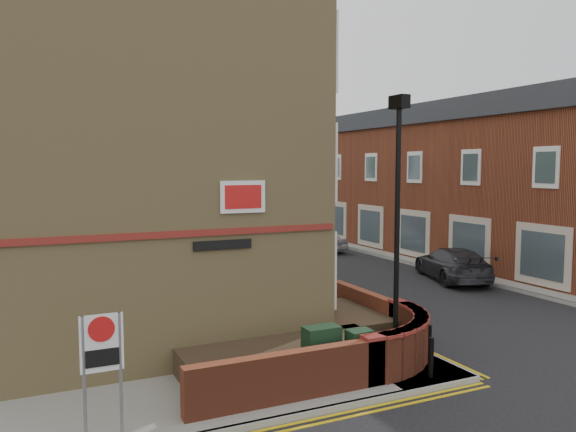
# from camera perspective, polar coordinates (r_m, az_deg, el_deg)

# --- Properties ---
(ground) EXTENTS (120.00, 120.00, 0.00)m
(ground) POSITION_cam_1_polar(r_m,az_deg,el_deg) (12.11, 7.81, -18.47)
(ground) COLOR black
(ground) RESTS_ON ground
(pavement_corner) EXTENTS (13.00, 3.00, 0.12)m
(pavement_corner) POSITION_cam_1_polar(r_m,az_deg,el_deg) (12.08, -11.29, -18.27)
(pavement_corner) COLOR gray
(pavement_corner) RESTS_ON ground
(pavement_main) EXTENTS (2.00, 32.00, 0.12)m
(pavement_main) POSITION_cam_1_polar(r_m,az_deg,el_deg) (26.98, -7.29, -5.19)
(pavement_main) COLOR gray
(pavement_main) RESTS_ON ground
(pavement_far) EXTENTS (4.00, 40.00, 0.12)m
(pavement_far) POSITION_cam_1_polar(r_m,az_deg,el_deg) (29.73, 15.31, -4.38)
(pavement_far) COLOR gray
(pavement_far) RESTS_ON ground
(kerb_main_near) EXTENTS (0.15, 32.00, 0.12)m
(kerb_main_near) POSITION_cam_1_polar(r_m,az_deg,el_deg) (27.29, -5.28, -5.05)
(kerb_main_near) COLOR gray
(kerb_main_near) RESTS_ON ground
(kerb_main_far) EXTENTS (0.15, 40.00, 0.12)m
(kerb_main_far) POSITION_cam_1_polar(r_m,az_deg,el_deg) (28.48, 12.23, -4.72)
(kerb_main_far) COLOR gray
(kerb_main_far) RESTS_ON ground
(yellow_lines_main) EXTENTS (0.28, 32.00, 0.01)m
(yellow_lines_main) POSITION_cam_1_polar(r_m,az_deg,el_deg) (27.39, -4.79, -5.12)
(yellow_lines_main) COLOR gold
(yellow_lines_main) RESTS_ON ground
(corner_building) EXTENTS (8.95, 10.40, 13.60)m
(corner_building) POSITION_cam_1_polar(r_m,az_deg,el_deg) (17.66, -14.65, 9.43)
(corner_building) COLOR tan
(corner_building) RESTS_ON ground
(garden_wall) EXTENTS (6.80, 6.00, 1.20)m
(garden_wall) POSITION_cam_1_polar(r_m,az_deg,el_deg) (14.12, 2.11, -14.93)
(garden_wall) COLOR brown
(garden_wall) RESTS_ON ground
(lamppost) EXTENTS (0.25, 0.50, 6.30)m
(lamppost) POSITION_cam_1_polar(r_m,az_deg,el_deg) (13.09, 11.02, -1.53)
(lamppost) COLOR black
(lamppost) RESTS_ON pavement_corner
(utility_cabinet_large) EXTENTS (0.80, 0.45, 1.20)m
(utility_cabinet_large) POSITION_cam_1_polar(r_m,az_deg,el_deg) (12.75, 3.42, -13.74)
(utility_cabinet_large) COLOR black
(utility_cabinet_large) RESTS_ON pavement_corner
(utility_cabinet_small) EXTENTS (0.55, 0.40, 1.10)m
(utility_cabinet_small) POSITION_cam_1_polar(r_m,az_deg,el_deg) (12.90, 7.29, -13.77)
(utility_cabinet_small) COLOR black
(utility_cabinet_small) RESTS_ON pavement_corner
(bollard_near) EXTENTS (0.11, 0.11, 0.90)m
(bollard_near) POSITION_cam_1_polar(r_m,az_deg,el_deg) (13.31, 14.34, -13.74)
(bollard_near) COLOR black
(bollard_near) RESTS_ON pavement_corner
(bollard_far) EXTENTS (0.11, 0.11, 0.90)m
(bollard_far) POSITION_cam_1_polar(r_m,az_deg,el_deg) (14.26, 14.16, -12.46)
(bollard_far) COLOR black
(bollard_far) RESTS_ON pavement_corner
(zone_sign) EXTENTS (0.72, 0.07, 2.20)m
(zone_sign) POSITION_cam_1_polar(r_m,az_deg,el_deg) (10.35, -18.38, -13.08)
(zone_sign) COLOR slate
(zone_sign) RESTS_ON pavement_corner
(far_terrace) EXTENTS (5.40, 30.40, 8.00)m
(far_terrace) POSITION_cam_1_polar(r_m,az_deg,el_deg) (33.40, 12.99, 3.55)
(far_terrace) COLOR brown
(far_terrace) RESTS_ON ground
(far_terrace_cream) EXTENTS (5.40, 12.40, 8.00)m
(far_terrace_cream) POSITION_cam_1_polar(r_m,az_deg,el_deg) (51.59, -1.57, 4.15)
(far_terrace_cream) COLOR #BFB19E
(far_terrace_cream) RESTS_ON ground
(tree_near) EXTENTS (3.64, 3.65, 6.70)m
(tree_near) POSITION_cam_1_polar(r_m,az_deg,el_deg) (24.70, -6.01, 4.72)
(tree_near) COLOR #382B1E
(tree_near) RESTS_ON pavement_main
(tree_mid) EXTENTS (4.03, 4.03, 7.42)m
(tree_mid) POSITION_cam_1_polar(r_m,az_deg,el_deg) (32.37, -10.68, 5.60)
(tree_mid) COLOR #382B1E
(tree_mid) RESTS_ON pavement_main
(tree_far) EXTENTS (3.81, 3.81, 7.00)m
(tree_far) POSITION_cam_1_polar(r_m,az_deg,el_deg) (40.17, -13.53, 5.01)
(tree_far) COLOR #382B1E
(tree_far) RESTS_ON pavement_main
(traffic_light_assembly) EXTENTS (0.20, 0.16, 4.20)m
(traffic_light_assembly) POSITION_cam_1_polar(r_m,az_deg,el_deg) (35.39, -11.18, 1.62)
(traffic_light_assembly) COLOR black
(traffic_light_assembly) RESTS_ON pavement_main
(silver_car_near) EXTENTS (2.02, 4.05, 1.28)m
(silver_car_near) POSITION_cam_1_polar(r_m,az_deg,el_deg) (24.25, -1.17, -4.91)
(silver_car_near) COLOR #B2B5BA
(silver_car_near) RESTS_ON ground
(red_car_main) EXTENTS (3.22, 4.79, 1.22)m
(red_car_main) POSITION_cam_1_polar(r_m,az_deg,el_deg) (32.74, -5.31, -2.40)
(red_car_main) COLOR maroon
(red_car_main) RESTS_ON ground
(grey_car_far) EXTENTS (3.43, 5.23, 1.41)m
(grey_car_far) POSITION_cam_1_polar(r_m,az_deg,el_deg) (24.97, 16.36, -4.67)
(grey_car_far) COLOR #292A2E
(grey_car_far) RESTS_ON ground
(silver_car_far) EXTENTS (2.16, 3.86, 1.24)m
(silver_car_far) POSITION_cam_1_polar(r_m,az_deg,el_deg) (32.15, 3.24, -2.50)
(silver_car_far) COLOR #BBBCC4
(silver_car_far) RESTS_ON ground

